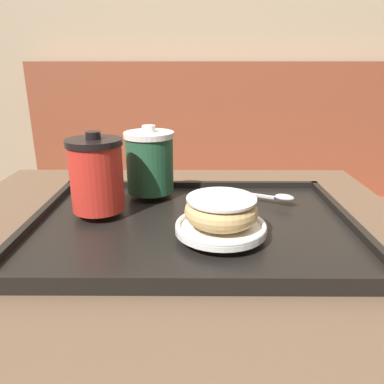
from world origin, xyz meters
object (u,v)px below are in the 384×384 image
at_px(coffee_cup_rear, 150,162).
at_px(donut_chocolate_glazed, 221,210).
at_px(coffee_cup_front, 96,174).
at_px(spoon, 272,196).

relative_size(coffee_cup_rear, donut_chocolate_glazed, 1.19).
distance_m(coffee_cup_front, coffee_cup_rear, 0.12).
relative_size(coffee_cup_front, spoon, 0.93).
relative_size(coffee_cup_rear, spoon, 0.89).
xyz_separation_m(coffee_cup_front, coffee_cup_rear, (0.08, 0.10, -0.00)).
height_order(coffee_cup_rear, donut_chocolate_glazed, coffee_cup_rear).
bearing_deg(coffee_cup_rear, coffee_cup_front, -128.76).
bearing_deg(coffee_cup_front, spoon, 9.97).
bearing_deg(donut_chocolate_glazed, spoon, 53.96).
bearing_deg(coffee_cup_rear, donut_chocolate_glazed, -56.35).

